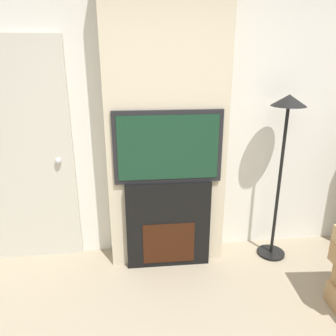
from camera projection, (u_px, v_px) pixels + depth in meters
The scene contains 6 objects.
wall_back at pixel (164, 119), 3.06m from camera, with size 6.00×0.06×2.70m.
chimney_breast at pixel (166, 122), 2.90m from camera, with size 1.06×0.29×2.70m.
fireplace at pixel (168, 224), 3.06m from camera, with size 0.77×0.15×0.84m.
television at pixel (168, 147), 2.82m from camera, with size 0.94×0.07×0.64m.
floor_lamp at pixel (285, 134), 2.92m from camera, with size 0.31×0.31×1.60m.
entry_door at pixel (23, 156), 2.98m from camera, with size 0.91×0.09×2.08m.
Camera 1 is at (-0.29, -1.00, 1.92)m, focal length 35.00 mm.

